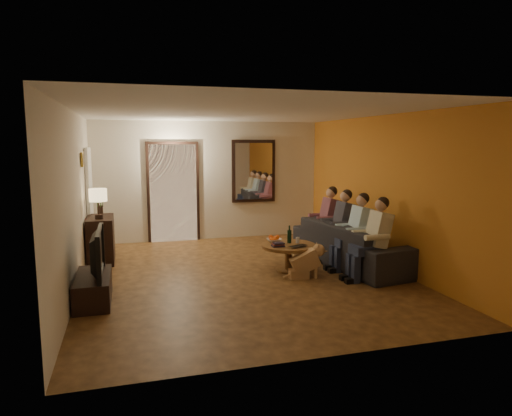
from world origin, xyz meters
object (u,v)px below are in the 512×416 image
object	(u,v)px
person_a	(375,242)
wine_bottle	(289,234)
person_c	(340,228)
bowl	(274,240)
coffee_table	(288,258)
sofa	(353,244)
person_d	(326,223)
dresser	(101,239)
tv_stand	(93,288)
laptop	(300,247)
table_lamp	(98,204)
person_b	(356,235)
dog	(305,261)
tv	(92,253)

from	to	relation	value
person_a	wine_bottle	xyz separation A→B (m)	(-1.07, 0.94, 0.01)
person_c	bowl	distance (m)	1.31
coffee_table	sofa	bearing A→B (deg)	2.99
person_d	wine_bottle	distance (m)	1.37
dresser	tv_stand	xyz separation A→B (m)	(0.00, -2.18, -0.23)
laptop	table_lamp	bearing A→B (deg)	130.10
person_d	wine_bottle	xyz separation A→B (m)	(-1.07, -0.86, 0.01)
sofa	person_b	size ratio (longest dim) A/B	2.13
table_lamp	person_b	size ratio (longest dim) A/B	0.45
person_d	bowl	xyz separation A→B (m)	(-1.30, -0.74, -0.12)
dresser	person_b	xyz separation A→B (m)	(4.16, -1.71, 0.19)
laptop	dog	bearing A→B (deg)	-110.77
table_lamp	person_d	bearing A→B (deg)	-4.04
person_c	bowl	xyz separation A→B (m)	(-1.30, -0.14, -0.12)
table_lamp	laptop	world-z (taller)	table_lamp
person_b	person_d	size ratio (longest dim) A/B	1.00
person_b	tv_stand	bearing A→B (deg)	-173.56
person_b	bowl	world-z (taller)	person_b
sofa	dog	distance (m)	1.23
sofa	person_a	bearing A→B (deg)	165.95
person_c	person_b	bearing A→B (deg)	-90.00
table_lamp	wine_bottle	distance (m)	3.34
coffee_table	tv_stand	bearing A→B (deg)	-166.94
tv_stand	sofa	bearing A→B (deg)	10.24
person_b	coffee_table	world-z (taller)	person_b
person_b	wine_bottle	distance (m)	1.12
dog	coffee_table	world-z (taller)	dog
person_c	wine_bottle	distance (m)	1.10
tv	wine_bottle	world-z (taller)	tv
coffee_table	bowl	world-z (taller)	bowl
bowl	person_d	bearing A→B (deg)	29.80
tv_stand	dog	world-z (taller)	dog
dresser	person_b	distance (m)	4.51
bowl	wine_bottle	world-z (taller)	wine_bottle
dresser	person_c	world-z (taller)	person_c
tv_stand	person_b	distance (m)	4.21
table_lamp	person_c	xyz separation A→B (m)	(4.16, -0.89, -0.49)
dresser	tv	distance (m)	2.20
person_a	dog	world-z (taller)	person_a
tv	person_b	xyz separation A→B (m)	(4.16, 0.47, -0.08)
person_d	person_c	bearing A→B (deg)	-90.00
person_a	person_d	distance (m)	1.80
table_lamp	dog	size ratio (longest dim) A/B	0.96
bowl	person_a	bearing A→B (deg)	-39.12
table_lamp	tv_stand	world-z (taller)	table_lamp
sofa	person_c	world-z (taller)	person_c
dog	sofa	bearing A→B (deg)	31.17
table_lamp	wine_bottle	world-z (taller)	table_lamp
dresser	person_d	bearing A→B (deg)	-7.03
person_b	laptop	world-z (taller)	person_b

